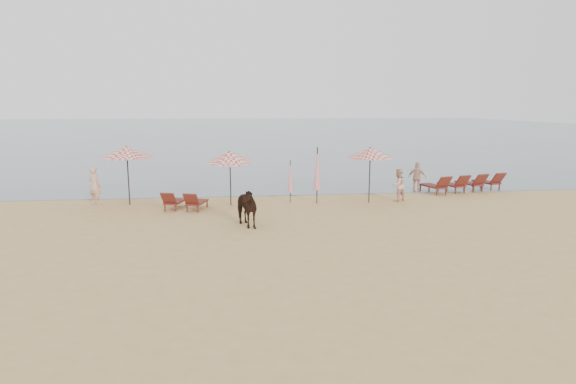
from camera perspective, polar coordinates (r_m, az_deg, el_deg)
name	(u,v)px	position (r m, az deg, el deg)	size (l,w,h in m)	color
ground	(307,260)	(14.11, 2.24, -8.01)	(120.00, 120.00, 0.00)	tan
sea	(245,129)	(93.38, -5.08, 7.49)	(160.00, 140.00, 0.06)	#51606B
lounger_cluster_left	(184,201)	(20.99, -12.18, -1.05)	(1.95, 1.91, 0.57)	#5F2416
lounger_cluster_right	(464,183)	(26.51, 20.10, 1.03)	(4.49, 2.82, 0.66)	#5F2416
umbrella_open_left_a	(127,152)	(22.45, -18.57, 4.54)	(2.34, 2.34, 2.67)	black
umbrella_open_left_b	(230,157)	(21.36, -6.90, 4.18)	(1.98, 2.02, 2.53)	black
umbrella_open_right	(370,153)	(22.19, 9.72, 4.61)	(2.09, 2.09, 2.55)	black
umbrella_closed_left	(290,177)	(21.98, 0.27, 1.84)	(0.24, 0.24, 1.96)	black
umbrella_closed_right	(317,169)	(21.79, 3.48, 2.74)	(0.31, 0.31, 2.57)	black
cow	(244,207)	(17.78, -5.29, -1.75)	(0.80, 1.75, 1.48)	black
beachgoer_left	(95,186)	(23.27, -21.93, 0.70)	(0.63, 0.41, 1.72)	tan
beachgoer_right_a	(398,185)	(22.95, 12.90, 0.81)	(0.74, 0.58, 1.52)	#E2A68D
beachgoer_right_b	(417,178)	(25.42, 15.05, 1.67)	(0.92, 0.38, 1.57)	tan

